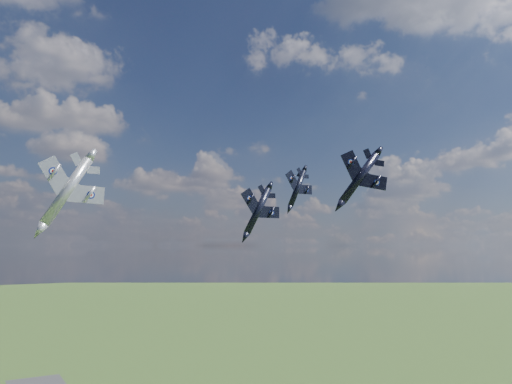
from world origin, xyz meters
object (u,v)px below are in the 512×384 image
jet_lead_navy (258,211)px  jet_right_navy (359,178)px  jet_high_navy (297,188)px  jet_left_silver (67,191)px

jet_lead_navy → jet_right_navy: jet_right_navy is taller
jet_right_navy → jet_high_navy: size_ratio=1.06×
jet_lead_navy → jet_left_silver: size_ratio=0.83×
jet_left_silver → jet_right_navy: bearing=-14.7°
jet_lead_navy → jet_high_navy: bearing=43.6°
jet_high_navy → jet_left_silver: 56.50m
jet_left_silver → jet_high_navy: bearing=20.8°
jet_lead_navy → jet_left_silver: 32.86m
jet_high_navy → jet_left_silver: bearing=-166.8°
jet_right_navy → jet_left_silver: size_ratio=0.90×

